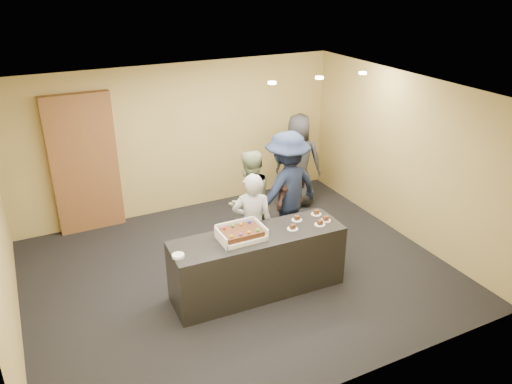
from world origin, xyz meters
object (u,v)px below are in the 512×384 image
storage_cabinet (85,164)px  person_brown_extra (291,196)px  serving_counter (258,263)px  person_navy_man (287,190)px  sheet_cake (241,232)px  cake_box (241,235)px  plate_stack (178,256)px  person_dark_suit (298,160)px  person_server_grey (253,225)px  person_sage_man (249,201)px

storage_cabinet → person_brown_extra: size_ratio=1.46×
serving_counter → person_navy_man: size_ratio=1.26×
sheet_cake → serving_counter: bearing=0.0°
serving_counter → cake_box: size_ratio=3.98×
sheet_cake → person_navy_man: (1.26, 1.01, -0.04)m
plate_stack → person_brown_extra: size_ratio=0.09×
storage_cabinet → cake_box: 3.30m
serving_counter → sheet_cake: bearing=-178.3°
person_navy_man → plate_stack: bearing=14.6°
plate_stack → person_dark_suit: (3.09, 2.29, -0.04)m
serving_counter → sheet_cake: 0.60m
person_server_grey → person_sage_man: (0.28, 0.68, 0.03)m
serving_counter → plate_stack: bearing=-174.9°
serving_counter → person_server_grey: 0.59m
sheet_cake → person_server_grey: bearing=49.7°
person_navy_man → serving_counter: bearing=32.8°
person_sage_man → serving_counter: bearing=51.1°
plate_stack → person_sage_man: bearing=37.6°
cake_box → person_navy_man: bearing=38.0°
person_brown_extra → person_dark_suit: size_ratio=0.92×
person_brown_extra → cake_box: bearing=1.7°
serving_counter → person_navy_man: 1.52m
cake_box → person_sage_man: person_sage_man is taller
cake_box → person_server_grey: 0.59m
cake_box → person_brown_extra: 1.71m
plate_stack → cake_box: bearing=5.7°
person_brown_extra → person_dark_suit: bearing=-160.6°
person_navy_man → person_brown_extra: 0.18m
plate_stack → person_navy_man: (2.16, 1.07, 0.04)m
storage_cabinet → cake_box: storage_cabinet is taller
cake_box → plate_stack: 0.90m
storage_cabinet → cake_box: (1.50, -2.93, -0.24)m
serving_counter → person_server_grey: person_server_grey is taller
person_server_grey → person_dark_suit: (1.81, 1.77, 0.08)m
cake_box → person_sage_man: 1.30m
person_navy_man → person_dark_suit: person_navy_man is taller
storage_cabinet → person_server_grey: 3.16m
plate_stack → person_server_grey: size_ratio=0.10×
plate_stack → person_server_grey: (1.28, 0.52, -0.12)m
storage_cabinet → plate_stack: bearing=-78.6°
person_server_grey → sheet_cake: bearing=74.1°
plate_stack → person_dark_suit: bearing=36.5°
storage_cabinet → person_brown_extra: storage_cabinet is taller
cake_box → person_sage_man: bearing=59.2°
storage_cabinet → person_server_grey: bearing=-53.0°
person_navy_man → person_brown_extra: size_ratio=1.17×
sheet_cake → person_brown_extra: bearing=37.6°
sheet_cake → person_server_grey: size_ratio=0.32×
plate_stack → person_navy_man: 2.41m
person_navy_man → person_dark_suit: size_ratio=1.08×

